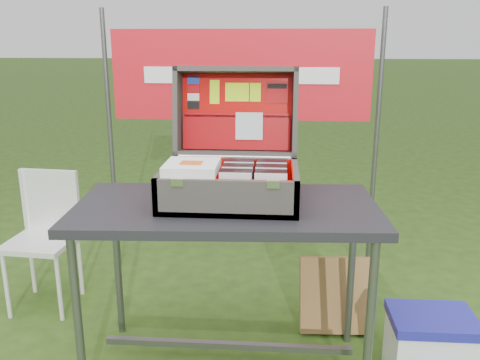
# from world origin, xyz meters

# --- Properties ---
(table) EXTENTS (1.35, 0.72, 0.82)m
(table) POSITION_xyz_m (0.02, 0.01, 0.41)
(table) COLOR black
(table) RESTS_ON ground
(table_top) EXTENTS (1.35, 0.72, 0.04)m
(table_top) POSITION_xyz_m (0.02, 0.01, 0.80)
(table_top) COLOR black
(table_top) RESTS_ON ground
(table_leg_fl) EXTENTS (0.04, 0.04, 0.78)m
(table_leg_fl) POSITION_xyz_m (-0.58, -0.26, 0.39)
(table_leg_fl) COLOR #59595B
(table_leg_fl) RESTS_ON ground
(table_leg_fr) EXTENTS (0.04, 0.04, 0.78)m
(table_leg_fr) POSITION_xyz_m (0.62, -0.26, 0.39)
(table_leg_fr) COLOR #59595B
(table_leg_fr) RESTS_ON ground
(table_leg_bl) EXTENTS (0.04, 0.04, 0.78)m
(table_leg_bl) POSITION_xyz_m (-0.58, 0.28, 0.39)
(table_leg_bl) COLOR #59595B
(table_leg_bl) RESTS_ON ground
(table_leg_br) EXTENTS (0.04, 0.04, 0.78)m
(table_leg_br) POSITION_xyz_m (0.62, 0.28, 0.39)
(table_leg_br) COLOR #59595B
(table_leg_br) RESTS_ON ground
(table_brace) EXTENTS (1.16, 0.03, 0.03)m
(table_brace) POSITION_xyz_m (0.02, 0.01, 0.12)
(table_brace) COLOR #59595B
(table_brace) RESTS_ON ground
(suitcase) EXTENTS (0.59, 0.58, 0.56)m
(suitcase) POSITION_xyz_m (0.03, 0.09, 1.10)
(suitcase) COLOR #4E4B45
(suitcase) RESTS_ON table
(suitcase_base_bottom) EXTENTS (0.59, 0.42, 0.02)m
(suitcase_base_bottom) POSITION_xyz_m (0.03, 0.03, 0.83)
(suitcase_base_bottom) COLOR #4E4B45
(suitcase_base_bottom) RESTS_ON table_top
(suitcase_base_wall_front) EXTENTS (0.59, 0.02, 0.16)m
(suitcase_base_wall_front) POSITION_xyz_m (0.03, -0.16, 0.90)
(suitcase_base_wall_front) COLOR #4E4B45
(suitcase_base_wall_front) RESTS_ON table_top
(suitcase_base_wall_back) EXTENTS (0.59, 0.02, 0.16)m
(suitcase_base_wall_back) POSITION_xyz_m (0.03, 0.23, 0.90)
(suitcase_base_wall_back) COLOR #4E4B45
(suitcase_base_wall_back) RESTS_ON table_top
(suitcase_base_wall_left) EXTENTS (0.02, 0.42, 0.16)m
(suitcase_base_wall_left) POSITION_xyz_m (-0.25, 0.03, 0.90)
(suitcase_base_wall_left) COLOR #4E4B45
(suitcase_base_wall_left) RESTS_ON table_top
(suitcase_base_wall_right) EXTENTS (0.02, 0.42, 0.16)m
(suitcase_base_wall_right) POSITION_xyz_m (0.32, 0.03, 0.90)
(suitcase_base_wall_right) COLOR #4E4B45
(suitcase_base_wall_right) RESTS_ON table_top
(suitcase_liner_floor) EXTENTS (0.54, 0.37, 0.01)m
(suitcase_liner_floor) POSITION_xyz_m (0.03, 0.03, 0.85)
(suitcase_liner_floor) COLOR #CC1000
(suitcase_liner_floor) RESTS_ON suitcase_base_bottom
(suitcase_latch_left) EXTENTS (0.05, 0.01, 0.03)m
(suitcase_latch_left) POSITION_xyz_m (-0.16, -0.18, 0.97)
(suitcase_latch_left) COLOR silver
(suitcase_latch_left) RESTS_ON suitcase_base_wall_front
(suitcase_latch_right) EXTENTS (0.05, 0.01, 0.03)m
(suitcase_latch_right) POSITION_xyz_m (0.22, -0.18, 0.97)
(suitcase_latch_right) COLOR silver
(suitcase_latch_right) RESTS_ON suitcase_base_wall_front
(suitcase_hinge) EXTENTS (0.53, 0.02, 0.02)m
(suitcase_hinge) POSITION_xyz_m (0.03, 0.24, 0.98)
(suitcase_hinge) COLOR silver
(suitcase_hinge) RESTS_ON suitcase_base_wall_back
(suitcase_lid_back) EXTENTS (0.59, 0.08, 0.42)m
(suitcase_lid_back) POSITION_xyz_m (0.03, 0.42, 1.17)
(suitcase_lid_back) COLOR #4E4B45
(suitcase_lid_back) RESTS_ON suitcase_base_wall_back
(suitcase_lid_rim_far) EXTENTS (0.59, 0.16, 0.05)m
(suitcase_lid_rim_far) POSITION_xyz_m (0.03, 0.38, 1.37)
(suitcase_lid_rim_far) COLOR #4E4B45
(suitcase_lid_rim_far) RESTS_ON suitcase_lid_back
(suitcase_lid_rim_near) EXTENTS (0.59, 0.16, 0.05)m
(suitcase_lid_rim_near) POSITION_xyz_m (0.03, 0.32, 0.98)
(suitcase_lid_rim_near) COLOR #4E4B45
(suitcase_lid_rim_near) RESTS_ON suitcase_lid_back
(suitcase_lid_rim_left) EXTENTS (0.02, 0.22, 0.44)m
(suitcase_lid_rim_left) POSITION_xyz_m (-0.25, 0.35, 1.18)
(suitcase_lid_rim_left) COLOR #4E4B45
(suitcase_lid_rim_left) RESTS_ON suitcase_lid_back
(suitcase_lid_rim_right) EXTENTS (0.02, 0.22, 0.44)m
(suitcase_lid_rim_right) POSITION_xyz_m (0.32, 0.35, 1.18)
(suitcase_lid_rim_right) COLOR #4E4B45
(suitcase_lid_rim_right) RESTS_ON suitcase_lid_back
(suitcase_lid_liner) EXTENTS (0.54, 0.06, 0.37)m
(suitcase_lid_liner) POSITION_xyz_m (0.03, 0.40, 1.17)
(suitcase_lid_liner) COLOR #CC1000
(suitcase_lid_liner) RESTS_ON suitcase_lid_back
(suitcase_liner_wall_front) EXTENTS (0.54, 0.01, 0.13)m
(suitcase_liner_wall_front) POSITION_xyz_m (0.03, -0.15, 0.91)
(suitcase_liner_wall_front) COLOR #CC1000
(suitcase_liner_wall_front) RESTS_ON suitcase_base_bottom
(suitcase_liner_wall_back) EXTENTS (0.54, 0.01, 0.13)m
(suitcase_liner_wall_back) POSITION_xyz_m (0.03, 0.22, 0.91)
(suitcase_liner_wall_back) COLOR #CC1000
(suitcase_liner_wall_back) RESTS_ON suitcase_base_bottom
(suitcase_liner_wall_left) EXTENTS (0.01, 0.37, 0.13)m
(suitcase_liner_wall_left) POSITION_xyz_m (-0.23, 0.03, 0.91)
(suitcase_liner_wall_left) COLOR #CC1000
(suitcase_liner_wall_left) RESTS_ON suitcase_base_bottom
(suitcase_liner_wall_right) EXTENTS (0.01, 0.37, 0.13)m
(suitcase_liner_wall_right) POSITION_xyz_m (0.30, 0.03, 0.91)
(suitcase_liner_wall_right) COLOR #CC1000
(suitcase_liner_wall_right) RESTS_ON suitcase_base_bottom
(suitcase_lid_pocket) EXTENTS (0.52, 0.06, 0.17)m
(suitcase_lid_pocket) POSITION_xyz_m (0.03, 0.37, 1.07)
(suitcase_lid_pocket) COLOR #960609
(suitcase_lid_pocket) RESTS_ON suitcase_lid_liner
(suitcase_pocket_edge) EXTENTS (0.51, 0.02, 0.02)m
(suitcase_pocket_edge) POSITION_xyz_m (0.03, 0.38, 1.16)
(suitcase_pocket_edge) COLOR #960609
(suitcase_pocket_edge) RESTS_ON suitcase_lid_pocket
(suitcase_pocket_cd) EXTENTS (0.13, 0.03, 0.13)m
(suitcase_pocket_cd) POSITION_xyz_m (0.10, 0.36, 1.11)
(suitcase_pocket_cd) COLOR silver
(suitcase_pocket_cd) RESTS_ON suitcase_lid_pocket
(lid_sticker_cc_a) EXTENTS (0.06, 0.01, 0.04)m
(lid_sticker_cc_a) POSITION_xyz_m (-0.18, 0.42, 1.32)
(lid_sticker_cc_a) COLOR #1933B2
(lid_sticker_cc_a) RESTS_ON suitcase_lid_liner
(lid_sticker_cc_b) EXTENTS (0.06, 0.01, 0.04)m
(lid_sticker_cc_b) POSITION_xyz_m (-0.18, 0.41, 1.28)
(lid_sticker_cc_b) COLOR #AB090B
(lid_sticker_cc_b) RESTS_ON suitcase_lid_liner
(lid_sticker_cc_c) EXTENTS (0.06, 0.01, 0.04)m
(lid_sticker_cc_c) POSITION_xyz_m (-0.18, 0.41, 1.24)
(lid_sticker_cc_c) COLOR white
(lid_sticker_cc_c) RESTS_ON suitcase_lid_liner
(lid_sticker_cc_d) EXTENTS (0.06, 0.01, 0.04)m
(lid_sticker_cc_d) POSITION_xyz_m (-0.18, 0.40, 1.20)
(lid_sticker_cc_d) COLOR black
(lid_sticker_cc_d) RESTS_ON suitcase_lid_liner
(lid_card_neon_tall) EXTENTS (0.05, 0.02, 0.11)m
(lid_card_neon_tall) POSITION_xyz_m (-0.08, 0.41, 1.26)
(lid_card_neon_tall) COLOR #C2F90C
(lid_card_neon_tall) RESTS_ON suitcase_lid_liner
(lid_card_neon_main) EXTENTS (0.12, 0.02, 0.09)m
(lid_card_neon_main) POSITION_xyz_m (0.03, 0.41, 1.26)
(lid_card_neon_main) COLOR #C2F90C
(lid_card_neon_main) RESTS_ON suitcase_lid_liner
(lid_card_neon_small) EXTENTS (0.05, 0.02, 0.09)m
(lid_card_neon_small) POSITION_xyz_m (0.12, 0.41, 1.26)
(lid_card_neon_small) COLOR #C2F90C
(lid_card_neon_small) RESTS_ON suitcase_lid_liner
(lid_sticker_band) EXTENTS (0.11, 0.02, 0.10)m
(lid_sticker_band) POSITION_xyz_m (0.23, 0.41, 1.26)
(lid_sticker_band) COLOR #AB090B
(lid_sticker_band) RESTS_ON suitcase_lid_liner
(lid_sticker_band_bar) EXTENTS (0.09, 0.01, 0.02)m
(lid_sticker_band_bar) POSITION_xyz_m (0.23, 0.42, 1.29)
(lid_sticker_band_bar) COLOR black
(lid_sticker_band_bar) RESTS_ON suitcase_lid_liner
(cd_left_0) EXTENTS (0.13, 0.01, 0.15)m
(cd_left_0) POSITION_xyz_m (0.07, -0.13, 0.93)
(cd_left_0) COLOR silver
(cd_left_0) RESTS_ON suitcase_liner_floor
(cd_left_1) EXTENTS (0.13, 0.01, 0.15)m
(cd_left_1) POSITION_xyz_m (0.07, -0.11, 0.93)
(cd_left_1) COLOR black
(cd_left_1) RESTS_ON suitcase_liner_floor
(cd_left_2) EXTENTS (0.13, 0.01, 0.15)m
(cd_left_2) POSITION_xyz_m (0.07, -0.08, 0.93)
(cd_left_2) COLOR black
(cd_left_2) RESTS_ON suitcase_liner_floor
(cd_left_3) EXTENTS (0.13, 0.01, 0.15)m
(cd_left_3) POSITION_xyz_m (0.07, -0.06, 0.93)
(cd_left_3) COLOR black
(cd_left_3) RESTS_ON suitcase_liner_floor
(cd_left_4) EXTENTS (0.13, 0.01, 0.15)m
(cd_left_4) POSITION_xyz_m (0.07, -0.04, 0.93)
(cd_left_4) COLOR silver
(cd_left_4) RESTS_ON suitcase_liner_floor
(cd_left_5) EXTENTS (0.13, 0.01, 0.15)m
(cd_left_5) POSITION_xyz_m (0.07, -0.01, 0.93)
(cd_left_5) COLOR black
(cd_left_5) RESTS_ON suitcase_liner_floor
(cd_left_6) EXTENTS (0.13, 0.01, 0.15)m
(cd_left_6) POSITION_xyz_m (0.07, 0.01, 0.93)
(cd_left_6) COLOR black
(cd_left_6) RESTS_ON suitcase_liner_floor
(cd_left_7) EXTENTS (0.13, 0.01, 0.15)m
(cd_left_7) POSITION_xyz_m (0.07, 0.03, 0.93)
(cd_left_7) COLOR black
(cd_left_7) RESTS_ON suitcase_liner_floor
(cd_left_8) EXTENTS (0.13, 0.01, 0.15)m
(cd_left_8) POSITION_xyz_m (0.07, 0.06, 0.93)
(cd_left_8) COLOR silver
(cd_left_8) RESTS_ON suitcase_liner_floor
(cd_left_9) EXTENTS (0.13, 0.01, 0.15)m
(cd_left_9) POSITION_xyz_m (0.07, 0.08, 0.93)
(cd_left_9) COLOR black
(cd_left_9) RESTS_ON suitcase_liner_floor
(cd_left_10) EXTENTS (0.13, 0.01, 0.15)m
(cd_left_10) POSITION_xyz_m (0.07, 0.10, 0.93)
(cd_left_10) COLOR black
(cd_left_10) RESTS_ON suitcase_liner_floor
(cd_left_11) EXTENTS (0.13, 0.01, 0.15)m
(cd_left_11) POSITION_xyz_m (0.07, 0.13, 0.93)
(cd_left_11) COLOR black
(cd_left_11) RESTS_ON suitcase_liner_floor
(cd_right_0) EXTENTS (0.13, 0.01, 0.15)m
(cd_right_0) POSITION_xyz_m (0.21, -0.13, 0.93)
(cd_right_0) COLOR silver
(cd_right_0) RESTS_ON suitcase_liner_floor
(cd_right_1) EXTENTS (0.13, 0.01, 0.15)m
(cd_right_1) POSITION_xyz_m (0.21, -0.11, 0.93)
(cd_right_1) COLOR black
(cd_right_1) RESTS_ON suitcase_liner_floor
(cd_right_2) EXTENTS (0.13, 0.01, 0.15)m
(cd_right_2) POSITION_xyz_m (0.21, -0.08, 0.93)
(cd_right_2) COLOR black
(cd_right_2) RESTS_ON suitcase_liner_floor
(cd_right_3) EXTENTS (0.13, 0.01, 0.15)m
(cd_right_3) POSITION_xyz_m (0.21, -0.06, 0.93)
(cd_right_3) COLOR black
(cd_right_3) RESTS_ON suitcase_liner_floor
(cd_right_4) EXTENTS (0.13, 0.01, 0.15)m
(cd_right_4) POSITION_xyz_m (0.21, -0.04, 0.93)
(cd_right_4) COLOR silver
(cd_right_4) RESTS_ON suitcase_liner_floor
(cd_right_5) EXTENTS (0.13, 0.01, 0.15)m
(cd_right_5) POSITION_xyz_m (0.21, -0.01, 0.93)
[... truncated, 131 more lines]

